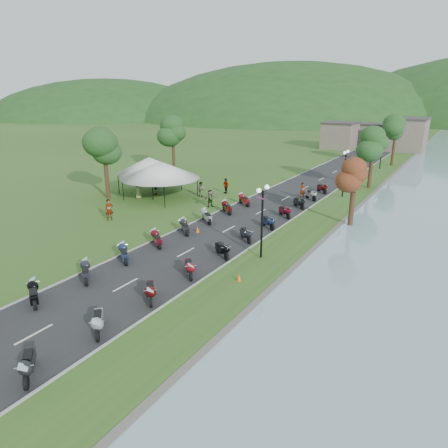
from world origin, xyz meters
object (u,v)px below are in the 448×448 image
Objects in this scene: pedestrian_c at (155,195)px; pedestrian_a at (110,220)px; pedestrian_b at (201,197)px; vendor_tent_main at (161,180)px.

pedestrian_a is at bearing -24.15° from pedestrian_c.
pedestrian_b is 5.26m from pedestrian_c.
pedestrian_b is at bearing 70.98° from pedestrian_c.
vendor_tent_main is 2.91× the size of pedestrian_c.
pedestrian_a is 11.52m from pedestrian_b.
pedestrian_a is 9.79m from pedestrian_c.
pedestrian_b is (3.31, 2.77, -2.00)m from vendor_tent_main.
pedestrian_a reaches higher than pedestrian_b.
pedestrian_a is 1.00× the size of pedestrian_c.
pedestrian_a is (1.20, -8.56, -2.00)m from vendor_tent_main.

